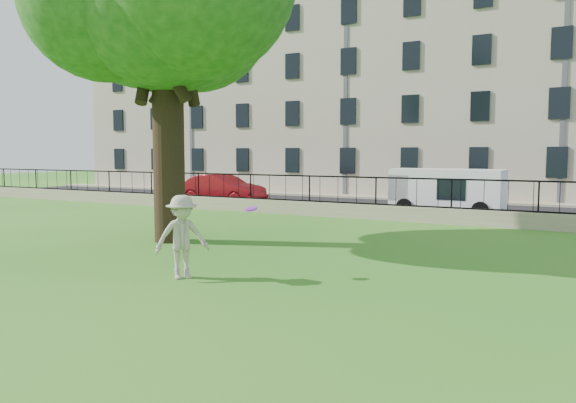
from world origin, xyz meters
The scene contains 10 objects.
ground centered at (0.00, 0.00, 0.00)m, with size 120.00×120.00×0.00m, color #2A771C.
retaining_wall centered at (0.00, 12.00, 0.30)m, with size 50.00×0.40×0.60m, color gray.
iron_railing centered at (0.00, 12.00, 1.15)m, with size 50.00×0.05×1.13m.
street centered at (0.00, 16.70, 0.01)m, with size 60.00×9.00×0.01m, color black.
sidewalk centered at (0.00, 21.90, 0.06)m, with size 60.00×1.40×0.12m, color gray.
building_row centered at (0.00, 27.57, 6.92)m, with size 56.40×10.40×13.80m.
man centered at (0.15, -0.06, 0.90)m, with size 1.16×0.67×1.80m, color #B7AA95.
frisbee centered at (1.30, 0.89, 1.47)m, with size 0.27×0.27×0.03m, color purple.
red_sedan centered at (-9.36, 14.40, 0.78)m, with size 1.64×4.71×1.55m, color maroon.
white_van centered at (2.00, 15.40, 0.99)m, with size 4.71×1.84×1.98m, color white.
Camera 1 is at (7.96, -9.28, 2.70)m, focal length 35.00 mm.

